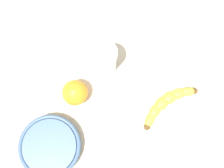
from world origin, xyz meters
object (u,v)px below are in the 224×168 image
object	(u,v)px
ceramic_bowl	(50,146)
orange_fruit	(75,93)
banana	(167,103)
teaspoon	(148,25)
smoothie_glass	(104,59)

from	to	relation	value
ceramic_bowl	orange_fruit	bearing A→B (deg)	69.89
banana	teaspoon	xyz separation A→B (cm)	(-6.66, 24.53, -1.29)
banana	teaspoon	size ratio (longest dim) A/B	1.69
banana	orange_fruit	distance (cm)	26.85
ceramic_bowl	banana	bearing A→B (deg)	24.36
orange_fruit	ceramic_bowl	bearing A→B (deg)	-110.11
banana	teaspoon	bearing A→B (deg)	-115.28
smoothie_glass	orange_fruit	xyz separation A→B (cm)	(-7.49, -10.02, -2.11)
banana	ceramic_bowl	world-z (taller)	ceramic_bowl
smoothie_glass	orange_fruit	size ratio (longest dim) A/B	1.58
banana	ceramic_bowl	size ratio (longest dim) A/B	0.90
banana	teaspoon	world-z (taller)	banana
ceramic_bowl	orange_fruit	xyz separation A→B (cm)	(5.64, 15.41, 1.60)
ceramic_bowl	orange_fruit	world-z (taller)	orange_fruit
orange_fruit	smoothie_glass	bearing A→B (deg)	53.22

